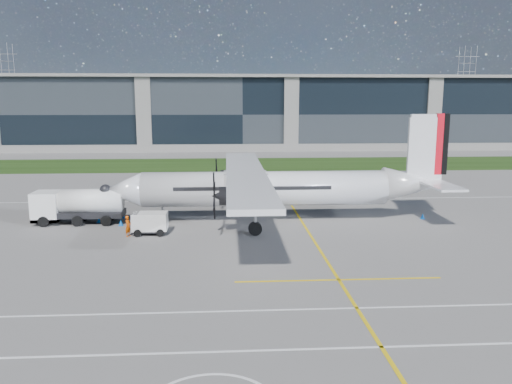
% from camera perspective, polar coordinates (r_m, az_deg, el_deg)
% --- Properties ---
extents(ground, '(400.00, 400.00, 0.00)m').
position_cam_1_polar(ground, '(73.75, -0.74, 2.40)').
color(ground, slate).
rests_on(ground, ground).
extents(grass_strip, '(400.00, 18.00, 0.04)m').
position_cam_1_polar(grass_strip, '(81.67, -1.00, 3.18)').
color(grass_strip, '#1B350E').
rests_on(grass_strip, ground).
extents(terminal_building, '(120.00, 20.00, 15.00)m').
position_cam_1_polar(terminal_building, '(113.06, -1.71, 8.95)').
color(terminal_building, black).
rests_on(terminal_building, ground).
extents(tree_line, '(400.00, 6.00, 6.00)m').
position_cam_1_polar(tree_line, '(173.16, -2.30, 7.91)').
color(tree_line, black).
rests_on(tree_line, ground).
extents(pylon_west, '(9.00, 4.60, 30.00)m').
position_cam_1_polar(pylon_west, '(198.44, -26.60, 10.62)').
color(pylon_west, gray).
rests_on(pylon_west, ground).
extents(pylon_east, '(9.00, 4.60, 30.00)m').
position_cam_1_polar(pylon_east, '(203.27, 22.80, 10.87)').
color(pylon_east, gray).
rests_on(pylon_east, ground).
extents(yellow_taxiway_centerline, '(0.20, 70.00, 0.01)m').
position_cam_1_polar(yellow_taxiway_centerline, '(44.61, 4.92, -2.84)').
color(yellow_taxiway_centerline, yellow).
rests_on(yellow_taxiway_centerline, ground).
extents(white_lane_line, '(90.00, 0.15, 0.01)m').
position_cam_1_polar(white_lane_line, '(21.76, 6.21, -17.42)').
color(white_lane_line, white).
rests_on(white_lane_line, ground).
extents(turboprop_aircraft, '(29.33, 30.42, 9.12)m').
position_cam_1_polar(turboprop_aircraft, '(42.28, 2.48, 2.74)').
color(turboprop_aircraft, white).
rests_on(turboprop_aircraft, ground).
extents(fuel_tanker_truck, '(7.76, 2.52, 2.91)m').
position_cam_1_polar(fuel_tanker_truck, '(44.59, -20.27, -1.55)').
color(fuel_tanker_truck, white).
rests_on(fuel_tanker_truck, ground).
extents(baggage_tug, '(2.83, 1.70, 1.70)m').
position_cam_1_polar(baggage_tug, '(39.40, -12.01, -3.53)').
color(baggage_tug, white).
rests_on(baggage_tug, ground).
extents(ground_crew_person, '(0.78, 0.90, 1.84)m').
position_cam_1_polar(ground_crew_person, '(39.09, -14.42, -3.63)').
color(ground_crew_person, '#F25907').
rests_on(ground_crew_person, ground).
extents(safety_cone_nose_port, '(0.36, 0.36, 0.50)m').
position_cam_1_polar(safety_cone_nose_port, '(42.75, -15.19, -3.41)').
color(safety_cone_nose_port, blue).
rests_on(safety_cone_nose_port, ground).
extents(safety_cone_stbdwing, '(0.36, 0.36, 0.50)m').
position_cam_1_polar(safety_cone_stbdwing, '(57.83, -1.42, 0.47)').
color(safety_cone_stbdwing, blue).
rests_on(safety_cone_stbdwing, ground).
extents(safety_cone_nose_stbd, '(0.36, 0.36, 0.50)m').
position_cam_1_polar(safety_cone_nose_stbd, '(45.55, -14.96, -2.57)').
color(safety_cone_nose_stbd, blue).
rests_on(safety_cone_nose_stbd, ground).
extents(safety_cone_tail, '(0.36, 0.36, 0.50)m').
position_cam_1_polar(safety_cone_tail, '(46.03, 18.51, -2.62)').
color(safety_cone_tail, blue).
rests_on(safety_cone_tail, ground).
extents(safety_cone_fwd, '(0.36, 0.36, 0.50)m').
position_cam_1_polar(safety_cone_fwd, '(44.33, -17.50, -3.04)').
color(safety_cone_fwd, blue).
rests_on(safety_cone_fwd, ground).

